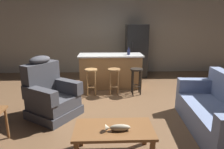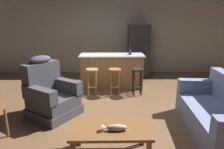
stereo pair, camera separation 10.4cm
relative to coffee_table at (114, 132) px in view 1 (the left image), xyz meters
The scene contains 12 objects.
ground_plane 1.78m from the coffee_table, 88.10° to the left, with size 12.00×12.00×0.00m.
back_wall 4.96m from the coffee_table, 89.32° to the left, with size 12.00×0.05×2.60m.
coffee_table is the anchor object (origin of this frame).
fish_figurine 0.13m from the coffee_table, 55.93° to the right, with size 0.34×0.10×0.10m.
couch 1.91m from the coffee_table, 16.70° to the left, with size 0.99×1.96×0.94m.
recliner_near_lamp 1.78m from the coffee_table, 132.64° to the left, with size 1.17×1.17×1.20m.
kitchen_island 3.10m from the coffee_table, 88.93° to the left, with size 1.80×0.70×0.95m.
bar_stool_left 2.51m from the coffee_table, 100.55° to the left, with size 0.32×0.32×0.68m.
bar_stool_middle 2.47m from the coffee_table, 87.15° to the left, with size 0.32×0.32×0.68m.
bar_stool_right 2.57m from the coffee_table, 74.05° to the left, with size 0.32×0.32×0.68m.
refrigerator 4.44m from the coffee_table, 77.19° to the left, with size 0.70×0.69×1.76m.
bottle_tall_green 3.15m from the coffee_table, 79.53° to the left, with size 0.09×0.09×0.21m.
Camera 1 is at (-0.18, -4.22, 1.85)m, focal length 32.00 mm.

